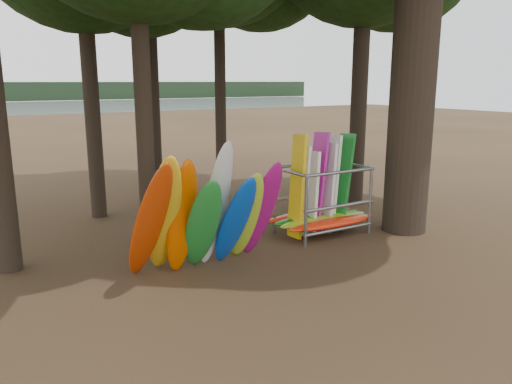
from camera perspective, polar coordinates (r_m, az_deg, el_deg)
ground at (r=11.92m, az=1.70°, el=-8.21°), size 120.00×120.00×0.00m
lake at (r=69.77m, az=-26.09°, el=7.85°), size 160.00×160.00×0.00m
kayak_row at (r=11.05m, az=-5.83°, el=-2.86°), size 3.58×2.24×3.15m
storage_rack at (r=14.13m, az=7.49°, el=-1.11°), size 2.99×1.58×2.86m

